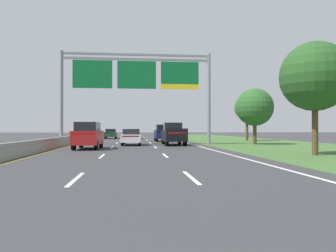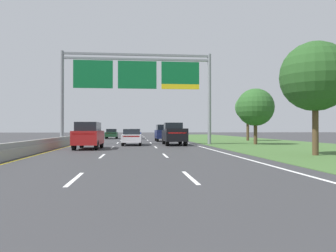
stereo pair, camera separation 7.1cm
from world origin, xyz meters
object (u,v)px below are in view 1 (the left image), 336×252
car_blue_centre_lane_sedan (134,134)px  roadside_tree_mid (255,107)px  car_navy_right_lane_suv (162,133)px  roadside_tree_far (247,108)px  overhead_sign_gantry (137,79)px  car_red_left_lane_suv (88,135)px  car_white_centre_lane_sedan (131,137)px  pickup_truck_black (173,134)px  roadside_tree_near (315,77)px  car_darkgreen_left_lane_sedan (111,134)px

car_blue_centre_lane_sedan → roadside_tree_mid: roadside_tree_mid is taller
car_blue_centre_lane_sedan → car_navy_right_lane_suv: (3.57, -10.63, 0.28)m
car_blue_centre_lane_sedan → roadside_tree_mid: bearing=-150.4°
car_blue_centre_lane_sedan → roadside_tree_far: size_ratio=0.73×
overhead_sign_gantry → car_red_left_lane_suv: bearing=-120.3°
overhead_sign_gantry → roadside_tree_far: overhead_sign_gantry is taller
car_blue_centre_lane_sedan → car_white_centre_lane_sedan: (-0.30, -20.42, 0.00)m
roadside_tree_far → overhead_sign_gantry: bearing=-147.2°
pickup_truck_black → roadside_tree_near: (6.88, -13.65, 3.64)m
car_darkgreen_left_lane_sedan → car_white_centre_lane_sedan: 21.88m
car_white_centre_lane_sedan → roadside_tree_mid: (12.42, 0.16, 2.95)m
overhead_sign_gantry → car_blue_centre_lane_sedan: (-0.22, 19.50, -5.75)m
pickup_truck_black → car_blue_centre_lane_sedan: pickup_truck_black is taller
car_blue_centre_lane_sedan → roadside_tree_far: (14.85, -10.06, 3.58)m
overhead_sign_gantry → car_blue_centre_lane_sedan: overhead_sign_gantry is taller
car_navy_right_lane_suv → roadside_tree_far: bearing=-87.2°
pickup_truck_black → roadside_tree_far: (11.05, 10.38, 3.32)m
car_blue_centre_lane_sedan → roadside_tree_far: roadside_tree_far is taller
car_darkgreen_left_lane_sedan → car_navy_right_lane_suv: car_navy_right_lane_suv is taller
car_blue_centre_lane_sedan → roadside_tree_mid: 23.79m
car_navy_right_lane_suv → roadside_tree_near: size_ratio=0.69×
overhead_sign_gantry → roadside_tree_near: size_ratio=2.21×
car_darkgreen_left_lane_sedan → roadside_tree_near: 38.30m
overhead_sign_gantry → car_darkgreen_left_lane_sedan: 21.84m
overhead_sign_gantry → roadside_tree_mid: size_ratio=2.65×
car_navy_right_lane_suv → car_blue_centre_lane_sedan: bearing=18.5°
car_white_centre_lane_sedan → roadside_tree_near: (10.98, -13.67, 3.89)m
car_red_left_lane_suv → roadside_tree_near: size_ratio=0.70×
roadside_tree_near → roadside_tree_mid: roadside_tree_near is taller
car_blue_centre_lane_sedan → roadside_tree_near: bearing=-163.9°
car_navy_right_lane_suv → roadside_tree_mid: 13.15m
overhead_sign_gantry → car_red_left_lane_suv: size_ratio=3.18×
car_blue_centre_lane_sedan → roadside_tree_mid: size_ratio=0.78×
pickup_truck_black → roadside_tree_mid: 8.75m
car_red_left_lane_suv → roadside_tree_far: roadside_tree_far is taller
car_darkgreen_left_lane_sedan → roadside_tree_mid: bearing=-143.6°
roadside_tree_near → roadside_tree_far: (4.17, 24.03, -0.31)m
pickup_truck_black → roadside_tree_far: 15.52m
roadside_tree_mid → car_darkgreen_left_lane_sedan: bearing=126.4°
car_red_left_lane_suv → roadside_tree_mid: (15.79, 5.88, 2.67)m
car_red_left_lane_suv → roadside_tree_mid: size_ratio=0.84×
car_darkgreen_left_lane_sedan → roadside_tree_far: roadside_tree_far is taller
pickup_truck_black → car_white_centre_lane_sedan: pickup_truck_black is taller
car_darkgreen_left_lane_sedan → car_red_left_lane_suv: (0.03, -27.34, 0.28)m
roadside_tree_mid → car_navy_right_lane_suv: bearing=131.6°
car_darkgreen_left_lane_sedan → roadside_tree_near: bearing=-157.8°
car_navy_right_lane_suv → roadside_tree_far: size_ratio=0.77×
car_red_left_lane_suv → roadside_tree_far: size_ratio=0.78×
car_white_centre_lane_sedan → roadside_tree_near: roadside_tree_near is taller
car_blue_centre_lane_sedan → car_red_left_lane_suv: size_ratio=0.94×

